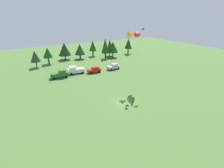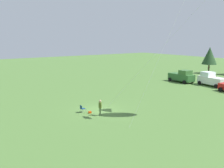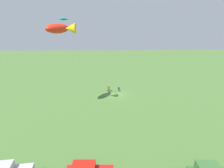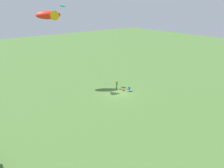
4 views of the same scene
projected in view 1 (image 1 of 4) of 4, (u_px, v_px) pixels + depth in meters
name	position (u px, v px, depth m)	size (l,w,h in m)	color
ground_plane	(123.00, 103.00, 37.33)	(160.00, 160.00, 0.00)	#486E32
person_kite_flyer	(132.00, 99.00, 36.91)	(0.62, 0.45, 1.74)	#3C522E
folding_chair	(127.00, 106.00, 35.27)	(0.51, 0.51, 0.82)	navy
backpack_on_grass	(128.00, 105.00, 36.21)	(0.32, 0.22, 0.22)	#C43809
truck_green_flatbed	(60.00, 74.00, 51.70)	(5.12, 2.67, 2.34)	#2E612C
truck_white_pickup	(75.00, 70.00, 55.29)	(5.22, 2.95, 2.34)	white
car_red_sedan	(94.00, 70.00, 56.13)	(4.24, 2.29, 1.89)	red
car_silver_compact	(114.00, 67.00, 59.41)	(4.38, 2.61, 1.89)	#B8B2BD
treeline_distant	(88.00, 48.00, 71.92)	(44.05, 11.37, 8.45)	#4C3F2C
kite_large_fish	(135.00, 34.00, 42.57)	(9.10, 11.16, 13.84)	red
kite_delta_teal	(143.00, 29.00, 39.92)	(2.77, 6.55, 14.89)	teal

